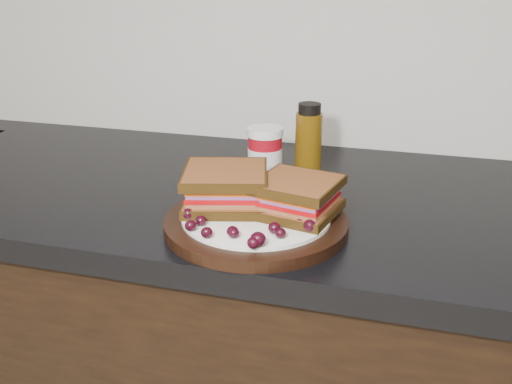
% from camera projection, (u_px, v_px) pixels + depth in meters
% --- Properties ---
extents(countertop, '(3.98, 0.60, 0.04)m').
position_uv_depth(countertop, '(311.00, 205.00, 1.01)').
color(countertop, black).
rests_on(countertop, base_cabinets).
extents(plate, '(0.28, 0.28, 0.02)m').
position_uv_depth(plate, '(256.00, 223.00, 0.87)').
color(plate, black).
rests_on(plate, countertop).
extents(sandwich_left, '(0.16, 0.16, 0.06)m').
position_uv_depth(sandwich_left, '(225.00, 187.00, 0.89)').
color(sandwich_left, brown).
rests_on(sandwich_left, plate).
extents(sandwich_right, '(0.14, 0.14, 0.05)m').
position_uv_depth(sandwich_right, '(297.00, 197.00, 0.86)').
color(sandwich_right, brown).
rests_on(sandwich_right, plate).
extents(grape_0, '(0.02, 0.02, 0.02)m').
position_uv_depth(grape_0, '(188.00, 214.00, 0.84)').
color(grape_0, black).
rests_on(grape_0, plate).
extents(grape_1, '(0.02, 0.02, 0.02)m').
position_uv_depth(grape_1, '(201.00, 221.00, 0.82)').
color(grape_1, black).
rests_on(grape_1, plate).
extents(grape_2, '(0.02, 0.02, 0.02)m').
position_uv_depth(grape_2, '(191.00, 225.00, 0.81)').
color(grape_2, black).
rests_on(grape_2, plate).
extents(grape_3, '(0.02, 0.02, 0.02)m').
position_uv_depth(grape_3, '(207.00, 232.00, 0.78)').
color(grape_3, black).
rests_on(grape_3, plate).
extents(grape_4, '(0.02, 0.02, 0.02)m').
position_uv_depth(grape_4, '(233.00, 231.00, 0.79)').
color(grape_4, black).
rests_on(grape_4, plate).
extents(grape_5, '(0.02, 0.02, 0.01)m').
position_uv_depth(grape_5, '(234.00, 233.00, 0.78)').
color(grape_5, black).
rests_on(grape_5, plate).
extents(grape_6, '(0.02, 0.02, 0.02)m').
position_uv_depth(grape_6, '(253.00, 243.00, 0.75)').
color(grape_6, black).
rests_on(grape_6, plate).
extents(grape_7, '(0.02, 0.02, 0.02)m').
position_uv_depth(grape_7, '(258.00, 239.00, 0.76)').
color(grape_7, black).
rests_on(grape_7, plate).
extents(grape_8, '(0.02, 0.02, 0.01)m').
position_uv_depth(grape_8, '(280.00, 233.00, 0.78)').
color(grape_8, black).
rests_on(grape_8, plate).
extents(grape_9, '(0.02, 0.02, 0.02)m').
position_uv_depth(grape_9, '(274.00, 228.00, 0.80)').
color(grape_9, black).
rests_on(grape_9, plate).
extents(grape_10, '(0.02, 0.02, 0.02)m').
position_uv_depth(grape_10, '(310.00, 226.00, 0.80)').
color(grape_10, black).
rests_on(grape_10, plate).
extents(grape_11, '(0.02, 0.02, 0.02)m').
position_uv_depth(grape_11, '(300.00, 223.00, 0.81)').
color(grape_11, black).
rests_on(grape_11, plate).
extents(grape_12, '(0.02, 0.02, 0.02)m').
position_uv_depth(grape_12, '(313.00, 222.00, 0.82)').
color(grape_12, black).
rests_on(grape_12, plate).
extents(grape_13, '(0.02, 0.02, 0.02)m').
position_uv_depth(grape_13, '(322.00, 209.00, 0.86)').
color(grape_13, black).
rests_on(grape_13, plate).
extents(grape_14, '(0.02, 0.02, 0.02)m').
position_uv_depth(grape_14, '(308.00, 207.00, 0.87)').
color(grape_14, black).
rests_on(grape_14, plate).
extents(grape_15, '(0.02, 0.02, 0.02)m').
position_uv_depth(grape_15, '(289.00, 202.00, 0.88)').
color(grape_15, black).
rests_on(grape_15, plate).
extents(grape_16, '(0.02, 0.02, 0.02)m').
position_uv_depth(grape_16, '(228.00, 195.00, 0.92)').
color(grape_16, black).
rests_on(grape_16, plate).
extents(grape_17, '(0.02, 0.02, 0.02)m').
position_uv_depth(grape_17, '(227.00, 195.00, 0.91)').
color(grape_17, black).
rests_on(grape_17, plate).
extents(grape_18, '(0.02, 0.02, 0.02)m').
position_uv_depth(grape_18, '(204.00, 196.00, 0.90)').
color(grape_18, black).
rests_on(grape_18, plate).
extents(grape_19, '(0.02, 0.02, 0.02)m').
position_uv_depth(grape_19, '(201.00, 200.00, 0.89)').
color(grape_19, black).
rests_on(grape_19, plate).
extents(grape_20, '(0.02, 0.02, 0.02)m').
position_uv_depth(grape_20, '(216.00, 208.00, 0.86)').
color(grape_20, black).
rests_on(grape_20, plate).
extents(grape_21, '(0.02, 0.02, 0.02)m').
position_uv_depth(grape_21, '(228.00, 201.00, 0.89)').
color(grape_21, black).
rests_on(grape_21, plate).
extents(grape_22, '(0.02, 0.02, 0.02)m').
position_uv_depth(grape_22, '(220.00, 204.00, 0.88)').
color(grape_22, black).
rests_on(grape_22, plate).
extents(grape_23, '(0.02, 0.02, 0.02)m').
position_uv_depth(grape_23, '(204.00, 199.00, 0.89)').
color(grape_23, black).
rests_on(grape_23, plate).
extents(condiment_jar, '(0.07, 0.07, 0.10)m').
position_uv_depth(condiment_jar, '(265.00, 154.00, 1.06)').
color(condiment_jar, maroon).
rests_on(condiment_jar, countertop).
extents(oil_bottle, '(0.07, 0.07, 0.14)m').
position_uv_depth(oil_bottle, '(308.00, 140.00, 1.07)').
color(oil_bottle, '#513608').
rests_on(oil_bottle, countertop).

